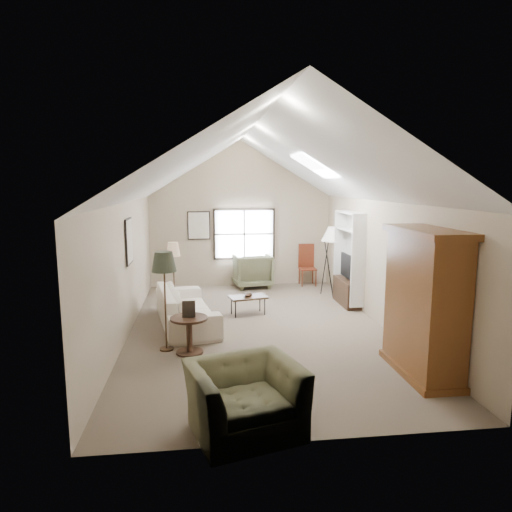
{
  "coord_description": "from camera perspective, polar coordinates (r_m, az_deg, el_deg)",
  "views": [
    {
      "loc": [
        -1.09,
        -8.61,
        2.86
      ],
      "look_at": [
        0.0,
        0.4,
        1.4
      ],
      "focal_mm": 32.0,
      "sensor_mm": 36.0,
      "label": 1
    }
  ],
  "objects": [
    {
      "name": "room_shell",
      "position": [
        8.68,
        0.32,
        11.43
      ],
      "size": [
        5.01,
        8.01,
        4.0
      ],
      "color": "#746453",
      "rests_on": "ground"
    },
    {
      "name": "tripod_lamp",
      "position": [
        11.72,
        9.38,
        -0.61
      ],
      "size": [
        0.52,
        0.52,
        1.8
      ],
      "primitive_type": null,
      "rotation": [
        0.0,
        0.0,
        -0.0
      ],
      "color": "silver",
      "rests_on": "ground"
    },
    {
      "name": "wall_art",
      "position": [
        10.64,
        -11.13,
        2.86
      ],
      "size": [
        1.97,
        3.71,
        0.88
      ],
      "color": "black",
      "rests_on": "room_shell"
    },
    {
      "name": "side_chair",
      "position": [
        12.86,
        6.48,
        -1.13
      ],
      "size": [
        0.45,
        0.45,
        1.16
      ],
      "primitive_type": "cube",
      "rotation": [
        0.0,
        0.0,
        -0.0
      ],
      "color": "maroon",
      "rests_on": "ground"
    },
    {
      "name": "dark_lamp",
      "position": [
        7.95,
        -11.29,
        -5.49
      ],
      "size": [
        0.49,
        0.49,
        1.75
      ],
      "primitive_type": null,
      "rotation": [
        0.0,
        0.0,
        0.18
      ],
      "color": "black",
      "rests_on": "ground"
    },
    {
      "name": "coffee_table",
      "position": [
        10.04,
        -1.0,
        -6.2
      ],
      "size": [
        0.88,
        0.61,
        0.41
      ],
      "primitive_type": "cube",
      "rotation": [
        0.0,
        0.0,
        0.22
      ],
      "color": "#342515",
      "rests_on": "ground"
    },
    {
      "name": "armchair_near",
      "position": [
        5.51,
        -1.4,
        -17.38
      ],
      "size": [
        1.47,
        1.37,
        0.8
      ],
      "primitive_type": "imported",
      "rotation": [
        0.0,
        0.0,
        0.27
      ],
      "color": "#656446",
      "rests_on": "ground"
    },
    {
      "name": "sofa",
      "position": [
        9.41,
        -8.73,
        -6.32
      ],
      "size": [
        1.41,
        2.65,
        0.73
      ],
      "primitive_type": "imported",
      "rotation": [
        0.0,
        0.0,
        1.75
      ],
      "color": "beige",
      "rests_on": "ground"
    },
    {
      "name": "bowl",
      "position": [
        9.98,
        -1.01,
        -4.92
      ],
      "size": [
        0.23,
        0.23,
        0.05
      ],
      "primitive_type": "imported",
      "rotation": [
        0.0,
        0.0,
        0.22
      ],
      "color": "#372416",
      "rests_on": "coffee_table"
    },
    {
      "name": "armoire",
      "position": [
        7.24,
        20.32,
        -5.53
      ],
      "size": [
        0.6,
        1.5,
        2.2
      ],
      "primitive_type": "cube",
      "color": "brown",
      "rests_on": "ground"
    },
    {
      "name": "media_console",
      "position": [
        11.06,
        11.28,
        -4.42
      ],
      "size": [
        0.34,
        1.18,
        0.6
      ],
      "primitive_type": "cube",
      "color": "#382316",
      "rests_on": "ground"
    },
    {
      "name": "side_table",
      "position": [
        7.9,
        -8.33,
        -9.77
      ],
      "size": [
        0.73,
        0.73,
        0.63
      ],
      "primitive_type": "cylinder",
      "rotation": [
        0.0,
        0.0,
        0.18
      ],
      "color": "#382516",
      "rests_on": "ground"
    },
    {
      "name": "window",
      "position": [
        12.7,
        -1.49,
        2.77
      ],
      "size": [
        1.72,
        0.08,
        1.42
      ],
      "primitive_type": "cube",
      "color": "black",
      "rests_on": "room_shell"
    },
    {
      "name": "armchair_far",
      "position": [
        12.62,
        -0.55,
        -1.81
      ],
      "size": [
        1.11,
        1.14,
        0.93
      ],
      "primitive_type": "imported",
      "rotation": [
        0.0,
        0.0,
        3.27
      ],
      "color": "#656A4A",
      "rests_on": "ground"
    },
    {
      "name": "tan_lamp",
      "position": [
        10.5,
        -10.22,
        -2.39
      ],
      "size": [
        0.37,
        0.37,
        1.58
      ],
      "primitive_type": null,
      "rotation": [
        0.0,
        0.0,
        0.18
      ],
      "color": "tan",
      "rests_on": "ground"
    },
    {
      "name": "tv_alcove",
      "position": [
        10.91,
        11.52,
        -0.07
      ],
      "size": [
        0.32,
        1.3,
        2.1
      ],
      "primitive_type": "cube",
      "color": "white",
      "rests_on": "ground"
    },
    {
      "name": "skylight",
      "position": [
        9.81,
        7.34,
        11.17
      ],
      "size": [
        0.8,
        1.2,
        0.52
      ],
      "primitive_type": null,
      "color": "white",
      "rests_on": "room_shell"
    },
    {
      "name": "tv_panel",
      "position": [
        10.94,
        11.39,
        -1.26
      ],
      "size": [
        0.05,
        0.9,
        0.55
      ],
      "primitive_type": "cube",
      "color": "black",
      "rests_on": "media_console"
    }
  ]
}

